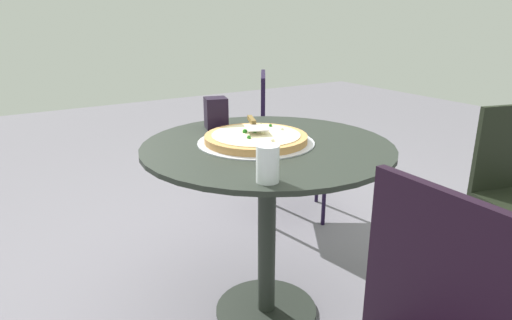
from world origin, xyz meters
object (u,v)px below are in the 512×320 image
at_px(napkin_dispenser, 216,113).
at_px(patio_table, 267,186).
at_px(pizza_server, 254,124).
at_px(drinking_cup, 268,164).
at_px(patio_chair_corner, 281,135).
at_px(pizza_on_tray, 256,139).

bearing_deg(napkin_dispenser, patio_table, -65.13).
bearing_deg(pizza_server, drinking_cup, -27.07).
bearing_deg(patio_chair_corner, drinking_cup, -36.96).
height_order(napkin_dispenser, patio_chair_corner, patio_chair_corner).
bearing_deg(patio_chair_corner, patio_table, -38.34).
bearing_deg(napkin_dispenser, pizza_server, -59.99).
xyz_separation_m(napkin_dispenser, patio_chair_corner, (-0.48, 0.68, -0.31)).
bearing_deg(pizza_on_tray, pizza_server, 154.81).
bearing_deg(drinking_cup, patio_chair_corner, 143.04).
distance_m(patio_table, patio_chair_corner, 1.02).
relative_size(pizza_server, drinking_cup, 1.91).
distance_m(pizza_on_tray, patio_chair_corner, 1.04).
height_order(patio_table, patio_chair_corner, patio_chair_corner).
bearing_deg(pizza_on_tray, napkin_dispenser, -175.26).
bearing_deg(pizza_on_tray, patio_chair_corner, 139.08).
height_order(patio_table, pizza_on_tray, pizza_on_tray).
bearing_deg(patio_table, napkin_dispenser, -170.90).
relative_size(patio_table, drinking_cup, 8.61).
height_order(pizza_on_tray, napkin_dispenser, napkin_dispenser).
bearing_deg(napkin_dispenser, drinking_cup, -88.64).
distance_m(patio_table, pizza_on_tray, 0.19).
distance_m(drinking_cup, patio_chair_corner, 1.45).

